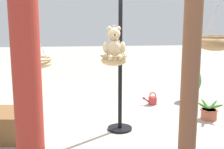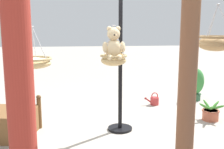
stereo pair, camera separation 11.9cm
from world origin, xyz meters
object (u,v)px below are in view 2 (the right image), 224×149
object	(u,v)px
greenhouse_pillar_far_back	(21,105)
watering_can	(154,101)
hanging_basket_with_teddy	(114,59)
teddy_bear	(114,45)
display_pole_central	(120,87)
potted_plant_bushy_green	(211,113)
hanging_basket_left_high	(215,43)
greenhouse_pillar_right	(188,60)
wooden_planter_box	(10,122)
hanging_basket_right_low	(34,62)
potted_plant_flowering_red	(196,83)

from	to	relation	value
greenhouse_pillar_far_back	watering_can	size ratio (longest dim) A/B	7.41
hanging_basket_with_teddy	teddy_bear	bearing A→B (deg)	90.00
display_pole_central	potted_plant_bushy_green	world-z (taller)	display_pole_central
potted_plant_bushy_green	watering_can	distance (m)	1.45
greenhouse_pillar_far_back	potted_plant_bushy_green	bearing A→B (deg)	-136.84
hanging_basket_left_high	greenhouse_pillar_right	bearing A→B (deg)	50.54
teddy_bear	hanging_basket_left_high	world-z (taller)	hanging_basket_left_high
greenhouse_pillar_far_back	potted_plant_bushy_green	xyz separation A→B (m)	(-3.03, -2.84, -1.11)
greenhouse_pillar_right	wooden_planter_box	size ratio (longest dim) A/B	3.08
greenhouse_pillar_far_back	wooden_planter_box	distance (m)	2.75
watering_can	greenhouse_pillar_far_back	bearing A→B (deg)	61.34
hanging_basket_with_teddy	teddy_bear	size ratio (longest dim) A/B	1.22
watering_can	wooden_planter_box	bearing A→B (deg)	28.16
watering_can	teddy_bear	bearing A→B (deg)	56.00
teddy_bear	watering_can	size ratio (longest dim) A/B	1.54
hanging_basket_right_low	hanging_basket_with_teddy	bearing A→B (deg)	-175.17
hanging_basket_left_high	greenhouse_pillar_far_back	world-z (taller)	greenhouse_pillar_far_back
display_pole_central	teddy_bear	xyz separation A→B (m)	(0.15, 0.27, 0.76)
hanging_basket_right_low	greenhouse_pillar_right	distance (m)	2.37
wooden_planter_box	potted_plant_flowering_red	world-z (taller)	potted_plant_flowering_red
hanging_basket_with_teddy	potted_plant_bushy_green	size ratio (longest dim) A/B	1.26
watering_can	greenhouse_pillar_right	bearing A→B (deg)	81.40
hanging_basket_left_high	wooden_planter_box	world-z (taller)	hanging_basket_left_high
hanging_basket_with_teddy	potted_plant_bushy_green	distance (m)	2.39
greenhouse_pillar_far_back	potted_plant_flowering_red	world-z (taller)	greenhouse_pillar_far_back
teddy_bear	greenhouse_pillar_right	xyz separation A→B (m)	(-0.71, 1.38, -0.07)
greenhouse_pillar_right	potted_plant_flowering_red	distance (m)	3.92
hanging_basket_left_high	hanging_basket_right_low	size ratio (longest dim) A/B	1.09
hanging_basket_with_teddy	greenhouse_pillar_right	distance (m)	1.58
wooden_planter_box	potted_plant_flowering_red	xyz separation A→B (m)	(-4.07, -1.85, 0.19)
display_pole_central	hanging_basket_right_low	world-z (taller)	display_pole_central
greenhouse_pillar_right	wooden_planter_box	bearing A→B (deg)	-32.52
hanging_basket_right_low	greenhouse_pillar_right	world-z (taller)	greenhouse_pillar_right
greenhouse_pillar_right	wooden_planter_box	xyz separation A→B (m)	(2.45, -1.56, -1.22)
hanging_basket_left_high	greenhouse_pillar_far_back	xyz separation A→B (m)	(2.56, 1.91, -0.35)
hanging_basket_with_teddy	greenhouse_pillar_right	size ratio (longest dim) A/B	0.22
greenhouse_pillar_far_back	greenhouse_pillar_right	bearing A→B (deg)	-152.59
display_pole_central	watering_can	world-z (taller)	display_pole_central
display_pole_central	greenhouse_pillar_far_back	xyz separation A→B (m)	(1.17, 2.55, 0.46)
hanging_basket_with_teddy	potted_plant_flowering_red	distance (m)	3.20
teddy_bear	hanging_basket_right_low	xyz separation A→B (m)	(1.26, 0.08, -0.24)
wooden_planter_box	potted_plant_bushy_green	distance (m)	3.78
greenhouse_pillar_far_back	potted_plant_bushy_green	distance (m)	4.30
wooden_planter_box	potted_plant_flowering_red	bearing A→B (deg)	-155.53
potted_plant_flowering_red	greenhouse_pillar_far_back	bearing A→B (deg)	52.22
hanging_basket_right_low	watering_can	world-z (taller)	hanging_basket_right_low
teddy_bear	watering_can	xyz separation A→B (m)	(-1.18, -1.75, -1.44)
teddy_bear	greenhouse_pillar_far_back	xyz separation A→B (m)	(1.02, 2.27, -0.30)
teddy_bear	wooden_planter_box	distance (m)	2.18
hanging_basket_with_teddy	hanging_basket_left_high	world-z (taller)	hanging_basket_left_high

